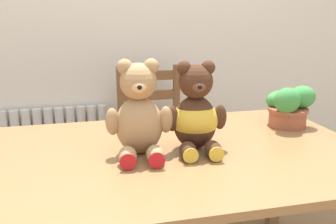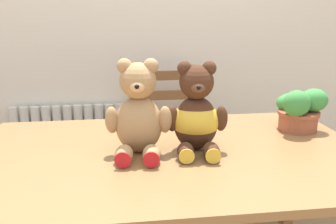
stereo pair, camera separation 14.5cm
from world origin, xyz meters
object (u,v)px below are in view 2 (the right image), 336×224
(teddy_bear_left, at_px, (138,114))
(potted_plant, at_px, (299,110))
(teddy_bear_right, at_px, (196,115))
(wooden_chair_behind, at_px, (168,137))

(teddy_bear_left, distance_m, potted_plant, 0.77)
(teddy_bear_right, distance_m, potted_plant, 0.56)
(wooden_chair_behind, relative_size, potted_plant, 3.90)
(teddy_bear_left, bearing_deg, teddy_bear_right, -172.80)
(teddy_bear_left, relative_size, teddy_bear_right, 1.04)
(wooden_chair_behind, bearing_deg, teddy_bear_left, 75.35)
(teddy_bear_right, bearing_deg, teddy_bear_left, 6.91)
(wooden_chair_behind, xyz_separation_m, teddy_bear_left, (-0.23, -0.90, 0.41))
(teddy_bear_left, bearing_deg, wooden_chair_behind, -98.55)
(wooden_chair_behind, relative_size, teddy_bear_right, 2.53)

